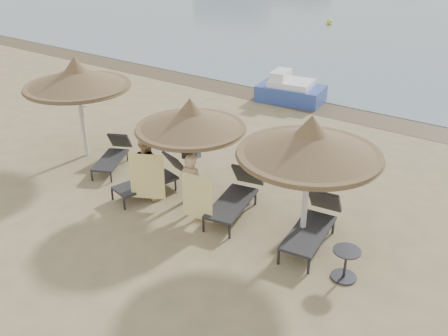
# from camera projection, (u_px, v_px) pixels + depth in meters

# --- Properties ---
(ground) EXTENTS (160.00, 160.00, 0.00)m
(ground) POSITION_uv_depth(u_px,v_px,m) (157.00, 226.00, 11.31)
(ground) COLOR #9D8A5F
(ground) RESTS_ON ground
(wet_sand_strip) EXTENTS (200.00, 1.60, 0.01)m
(wet_sand_strip) POSITION_uv_depth(u_px,v_px,m) (330.00, 110.00, 18.18)
(wet_sand_strip) COLOR brown
(wet_sand_strip) RESTS_ON ground
(palapa_left) EXTENTS (2.95, 2.95, 2.93)m
(palapa_left) POSITION_uv_depth(u_px,v_px,m) (77.00, 78.00, 13.66)
(palapa_left) COLOR silver
(palapa_left) RESTS_ON ground
(palapa_center) EXTENTS (2.62, 2.62, 2.60)m
(palapa_center) POSITION_uv_depth(u_px,v_px,m) (190.00, 120.00, 11.55)
(palapa_center) COLOR silver
(palapa_center) RESTS_ON ground
(palapa_right) EXTENTS (2.93, 2.93, 2.90)m
(palapa_right) POSITION_uv_depth(u_px,v_px,m) (310.00, 144.00, 9.74)
(palapa_right) COLOR silver
(palapa_right) RESTS_ON ground
(lounger_far_left) EXTENTS (1.31, 1.84, 0.79)m
(lounger_far_left) POSITION_uv_depth(u_px,v_px,m) (113.00, 154.00, 13.91)
(lounger_far_left) COLOR #2B2B2F
(lounger_far_left) RESTS_ON ground
(lounger_near_left) EXTENTS (1.15, 2.07, 0.88)m
(lounger_near_left) POSITION_uv_depth(u_px,v_px,m) (155.00, 177.00, 12.59)
(lounger_near_left) COLOR #2B2B2F
(lounger_near_left) RESTS_ON ground
(lounger_near_right) EXTENTS (1.09, 2.19, 0.94)m
(lounger_near_right) POSITION_uv_depth(u_px,v_px,m) (236.00, 195.00, 11.73)
(lounger_near_right) COLOR #2B2B2F
(lounger_near_right) RESTS_ON ground
(lounger_far_right) EXTENTS (0.95, 2.18, 0.94)m
(lounger_far_right) POSITION_uv_depth(u_px,v_px,m) (314.00, 223.00, 10.64)
(lounger_far_right) COLOR #2B2B2F
(lounger_far_right) RESTS_ON ground
(side_table) EXTENTS (0.53, 0.53, 0.65)m
(side_table) POSITION_uv_depth(u_px,v_px,m) (345.00, 265.00, 9.55)
(side_table) COLOR #2B2B2F
(side_table) RESTS_ON ground
(person_left) EXTENTS (0.95, 0.68, 1.93)m
(person_left) POSITION_uv_depth(u_px,v_px,m) (146.00, 162.00, 12.09)
(person_left) COLOR #DBB087
(person_left) RESTS_ON ground
(person_right) EXTENTS (0.90, 0.63, 1.86)m
(person_right) POSITION_uv_depth(u_px,v_px,m) (192.00, 181.00, 11.26)
(person_right) COLOR #DBB087
(person_right) RESTS_ON ground
(towel_left) EXTENTS (0.75, 0.41, 1.17)m
(towel_left) POSITION_uv_depth(u_px,v_px,m) (147.00, 177.00, 11.73)
(towel_left) COLOR yellow
(towel_left) RESTS_ON ground
(towel_right) EXTENTS (0.77, 0.10, 1.08)m
(towel_right) POSITION_uv_depth(u_px,v_px,m) (197.00, 197.00, 10.98)
(towel_right) COLOR yellow
(towel_right) RESTS_ON ground
(bag_patterned) EXTENTS (0.32, 0.20, 0.39)m
(bag_patterned) POSITION_uv_depth(u_px,v_px,m) (196.00, 148.00, 12.04)
(bag_patterned) COLOR silver
(bag_patterned) RESTS_ON ground
(bag_dark) EXTENTS (0.28, 0.11, 0.39)m
(bag_dark) POSITION_uv_depth(u_px,v_px,m) (187.00, 152.00, 11.77)
(bag_dark) COLOR black
(bag_dark) RESTS_ON ground
(pedal_boat) EXTENTS (2.60, 1.76, 1.13)m
(pedal_boat) POSITION_uv_depth(u_px,v_px,m) (290.00, 90.00, 18.87)
(pedal_boat) COLOR #314DA3
(pedal_boat) RESTS_ON ground
(buoy_left) EXTENTS (0.37, 0.37, 0.37)m
(buoy_left) POSITION_uv_depth(u_px,v_px,m) (329.00, 22.00, 32.66)
(buoy_left) COLOR yellow
(buoy_left) RESTS_ON ground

